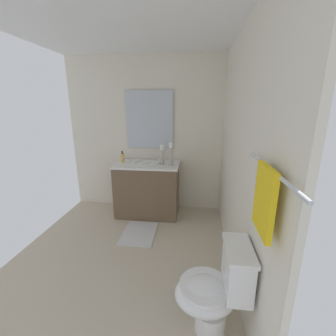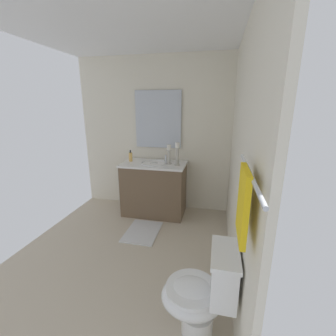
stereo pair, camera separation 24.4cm
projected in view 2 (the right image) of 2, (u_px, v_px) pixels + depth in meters
floor at (126, 250)px, 2.76m from camera, size 2.72×2.50×0.02m
wall_back at (241, 157)px, 2.17m from camera, size 2.72×0.04×2.45m
wall_left at (154, 135)px, 3.71m from camera, size 0.04×2.50×2.45m
ceiling at (112, 21)px, 2.10m from camera, size 2.72×2.50×0.02m
vanity_cabinet at (154, 188)px, 3.60m from camera, size 0.58×1.00×0.84m
sink_basin at (154, 166)px, 3.50m from camera, size 0.40×0.40×0.24m
mirror at (158, 120)px, 3.58m from camera, size 0.02×0.75×0.89m
candle_holder_tall at (177, 154)px, 3.31m from camera, size 0.09×0.09×0.34m
candle_holder_short at (169, 154)px, 3.40m from camera, size 0.09×0.09×0.30m
soap_bottle at (131, 157)px, 3.60m from camera, size 0.06×0.06×0.18m
toilet at (201, 294)px, 1.65m from camera, size 0.39×0.54×0.75m
towel_bar at (250, 173)px, 1.12m from camera, size 0.83×0.02×0.02m
towel_near_vanity at (243, 204)px, 1.17m from camera, size 0.28×0.03×0.38m
bath_mat at (142, 232)px, 3.13m from camera, size 0.60×0.44×0.02m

